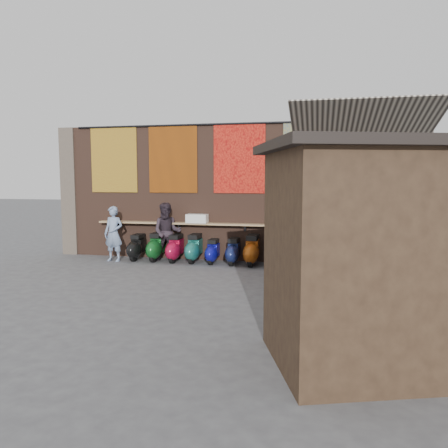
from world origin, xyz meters
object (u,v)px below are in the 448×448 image
scooter_stool_6 (252,250)px  diner_right (167,232)px  scooter_stool_0 (137,247)px  scooter_stool_5 (233,251)px  shopper_navy (398,246)px  scooter_stool_2 (175,248)px  shopper_tan (342,244)px  scooter_stool_4 (213,252)px  scooter_stool_9 (316,254)px  scooter_stool_1 (157,247)px  scooter_stool_8 (293,253)px  shopper_grey (334,255)px  scooter_stool_7 (275,251)px  scooter_stool_3 (194,248)px  market_stall (376,260)px  diner_left (114,234)px  shelf_box (197,219)px

scooter_stool_6 → diner_right: bearing=179.1°
scooter_stool_0 → scooter_stool_5: scooter_stool_0 is taller
scooter_stool_0 → shopper_navy: 7.24m
scooter_stool_2 → shopper_tan: 4.73m
scooter_stool_4 → shopper_tan: size_ratio=0.47×
shopper_navy → scooter_stool_9: bearing=-45.2°
scooter_stool_0 → scooter_stool_1: 0.61m
scooter_stool_8 → shopper_grey: shopper_grey is taller
scooter_stool_4 → diner_right: diner_right is taller
scooter_stool_5 → scooter_stool_7: 1.17m
scooter_stool_8 → shopper_tan: bearing=-30.4°
scooter_stool_3 → scooter_stool_5: bearing=-3.2°
scooter_stool_8 → shopper_navy: (2.46, -1.52, 0.50)m
scooter_stool_1 → shopper_navy: 6.65m
scooter_stool_1 → scooter_stool_6: bearing=-1.7°
scooter_stool_2 → scooter_stool_9: (4.02, -0.05, -0.02)m
scooter_stool_5 → shopper_tan: (2.93, -0.67, 0.40)m
scooter_stool_6 → shopper_navy: size_ratio=0.51×
scooter_stool_0 → market_stall: bearing=-45.7°
scooter_stool_2 → shopper_grey: 5.21m
scooter_stool_5 → scooter_stool_8: (1.67, 0.07, 0.01)m
scooter_stool_3 → scooter_stool_7: scooter_stool_7 is taller
shopper_navy → scooter_stool_2: bearing=-21.6°
scooter_stool_3 → scooter_stool_7: (2.33, -0.04, 0.01)m
scooter_stool_7 → diner_right: 3.17m
diner_left → shelf_box: bearing=20.3°
scooter_stool_3 → scooter_stool_7: bearing=-1.0°
shopper_navy → scooter_stool_0: bearing=-19.3°
scooter_stool_7 → shelf_box: bearing=172.5°
scooter_stool_3 → shopper_navy: (5.30, -1.52, 0.48)m
shelf_box → diner_right: diner_right is taller
scooter_stool_6 → market_stall: market_stall is taller
shopper_tan → scooter_stool_6: bearing=100.8°
shelf_box → shopper_navy: shopper_navy is taller
scooter_stool_1 → scooter_stool_8: 3.99m
shopper_grey → shopper_tan: shopper_grey is taller
scooter_stool_0 → market_stall: market_stall is taller
shelf_box → shopper_navy: 5.59m
scooter_stool_7 → shopper_grey: 3.16m
scooter_stool_9 → shopper_grey: shopper_grey is taller
scooter_stool_1 → scooter_stool_4: (1.73, -0.07, -0.07)m
scooter_stool_9 → diner_right: bearing=179.4°
scooter_stool_4 → shopper_tan: shopper_tan is taller
scooter_stool_4 → scooter_stool_7: scooter_stool_7 is taller
shelf_box → market_stall: size_ratio=0.22×
shelf_box → shopper_navy: (5.28, -1.78, -0.37)m
scooter_stool_4 → diner_left: (-2.93, -0.25, 0.46)m
diner_left → scooter_stool_3: bearing=14.3°
scooter_stool_9 → scooter_stool_1: bearing=178.8°
scooter_stool_7 → diner_right: size_ratio=0.51×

